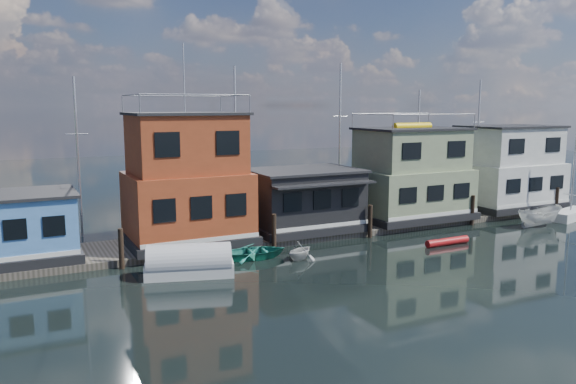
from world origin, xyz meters
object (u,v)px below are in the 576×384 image
houseboat_dark (304,199)px  dinghy_white (300,250)px  houseboat_blue (15,227)px  houseboat_green (411,175)px  houseboat_white (508,169)px  dinghy_teal (255,252)px  day_sailer (570,214)px  red_kayak (447,242)px  motorboat (540,216)px  tarp_runabout (189,263)px  houseboat_red (187,182)px

houseboat_dark → dinghy_white: bearing=-119.9°
houseboat_blue → houseboat_green: (26.50, 0.00, 1.34)m
houseboat_white → dinghy_teal: bearing=-170.5°
houseboat_blue → dinghy_white: bearing=-20.8°
houseboat_green → day_sailer: size_ratio=1.19×
red_kayak → day_sailer: bearing=7.9°
houseboat_dark → houseboat_green: size_ratio=0.88×
red_kayak → houseboat_white: bearing=27.9°
houseboat_green → motorboat: (7.47, -5.36, -2.81)m
red_kayak → tarp_runabout: (-16.33, 0.96, 0.44)m
dinghy_teal → houseboat_green: bearing=-68.0°
houseboat_dark → motorboat: size_ratio=1.93×
houseboat_dark → red_kayak: bearing=-44.7°
houseboat_red → houseboat_green: 17.01m
houseboat_dark → houseboat_white: houseboat_white is taller
houseboat_red → dinghy_teal: 6.14m
houseboat_green → motorboat: bearing=-35.7°
houseboat_blue → houseboat_dark: (17.50, -0.02, 0.21)m
red_kayak → tarp_runabout: size_ratio=0.67×
houseboat_green → houseboat_white: size_ratio=1.00×
dinghy_white → houseboat_green: bearing=-93.3°
houseboat_white → dinghy_teal: houseboat_white is taller
day_sailer → motorboat: (-4.42, -0.81, 0.32)m
houseboat_blue → tarp_runabout: (7.86, -5.67, -1.53)m
houseboat_blue → day_sailer: (38.39, -4.55, -1.79)m
houseboat_blue → houseboat_dark: bearing=-0.1°
houseboat_blue → houseboat_white: 36.52m
day_sailer → tarp_runabout: bearing=168.3°
motorboat → houseboat_red: bearing=81.6°
houseboat_dark → houseboat_green: (9.00, 0.02, 1.13)m
houseboat_white → dinghy_white: houseboat_white is taller
houseboat_green → day_sailer: (11.89, -4.55, -3.13)m
day_sailer → motorboat: size_ratio=1.84×
motorboat → dinghy_teal: bearing=90.5°
dinghy_white → motorboat: motorboat is taller
dinghy_teal → tarp_runabout: bearing=116.5°
houseboat_dark → houseboat_red: bearing=179.9°
red_kayak → dinghy_white: bearing=172.8°
dinghy_white → houseboat_blue: bearing=41.6°
houseboat_white → dinghy_white: (-22.13, -5.47, -2.99)m
day_sailer → houseboat_dark: bearing=153.9°
dinghy_teal → motorboat: 21.81m
houseboat_dark → houseboat_white: bearing=0.1°
tarp_runabout → dinghy_white: bearing=18.2°
houseboat_blue → houseboat_dark: 17.50m
houseboat_green → houseboat_dark: bearing=-179.9°
tarp_runabout → motorboat: tarp_runabout is taller
houseboat_blue → motorboat: houseboat_blue is taller
houseboat_dark → dinghy_white: houseboat_dark is taller
houseboat_dark → day_sailer: size_ratio=1.05×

